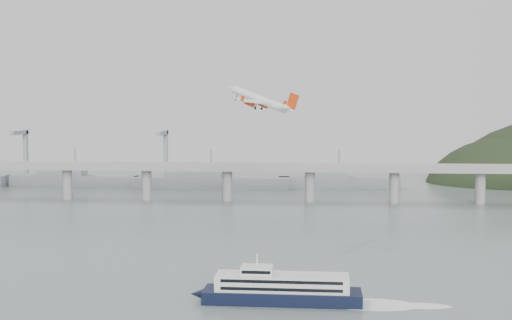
{
  "coord_description": "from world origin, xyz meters",
  "views": [
    {
      "loc": [
        22.91,
        -209.78,
        55.84
      ],
      "look_at": [
        0.0,
        55.0,
        36.0
      ],
      "focal_mm": 48.0,
      "sensor_mm": 36.0,
      "label": 1
    }
  ],
  "objects": [
    {
      "name": "bridge",
      "position": [
        -1.15,
        200.0,
        17.65
      ],
      "size": [
        800.0,
        22.0,
        23.9
      ],
      "color": "gray",
      "rests_on": "ground"
    },
    {
      "name": "ferry",
      "position": [
        13.71,
        -15.68,
        3.85
      ],
      "size": [
        75.19,
        13.38,
        14.2
      ],
      "rotation": [
        0.0,
        0.0,
        -0.01
      ],
      "color": "black",
      "rests_on": "ground"
    },
    {
      "name": "distant_fleet",
      "position": [
        -155.36,
        265.08,
        6.22
      ],
      "size": [
        453.0,
        60.9,
        40.0
      ],
      "color": "gray",
      "rests_on": "ground"
    },
    {
      "name": "ground",
      "position": [
        0.0,
        0.0,
        0.0
      ],
      "size": [
        900.0,
        900.0,
        0.0
      ],
      "primitive_type": "plane",
      "color": "slate",
      "rests_on": "ground"
    },
    {
      "name": "airliner",
      "position": [
        -1.11,
        92.56,
        59.73
      ],
      "size": [
        34.35,
        32.87,
        14.76
      ],
      "rotation": [
        0.05,
        -0.32,
        2.62
      ],
      "color": "white",
      "rests_on": "ground"
    }
  ]
}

